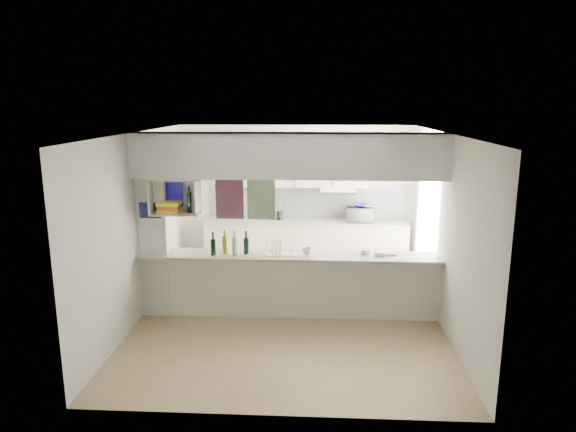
# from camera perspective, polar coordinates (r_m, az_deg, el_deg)

# --- Properties ---
(floor) EXTENTS (4.80, 4.80, 0.00)m
(floor) POSITION_cam_1_polar(r_m,az_deg,el_deg) (7.49, 0.08, -11.04)
(floor) COLOR #967F57
(floor) RESTS_ON ground
(ceiling) EXTENTS (4.80, 4.80, 0.00)m
(ceiling) POSITION_cam_1_polar(r_m,az_deg,el_deg) (6.88, 0.09, 9.23)
(ceiling) COLOR white
(ceiling) RESTS_ON wall_back
(wall_back) EXTENTS (4.20, 0.00, 4.20)m
(wall_back) POSITION_cam_1_polar(r_m,az_deg,el_deg) (9.42, 0.85, 2.16)
(wall_back) COLOR silver
(wall_back) RESTS_ON floor
(wall_left) EXTENTS (0.00, 4.80, 4.80)m
(wall_left) POSITION_cam_1_polar(r_m,az_deg,el_deg) (7.48, -16.20, -1.08)
(wall_left) COLOR silver
(wall_left) RESTS_ON floor
(wall_right) EXTENTS (0.00, 4.80, 4.80)m
(wall_right) POSITION_cam_1_polar(r_m,az_deg,el_deg) (7.28, 16.84, -1.50)
(wall_right) COLOR silver
(wall_right) RESTS_ON floor
(servery_partition) EXTENTS (4.20, 0.50, 2.60)m
(servery_partition) POSITION_cam_1_polar(r_m,az_deg,el_deg) (7.01, -1.33, 1.53)
(servery_partition) COLOR silver
(servery_partition) RESTS_ON floor
(cubby_shelf) EXTENTS (0.65, 0.35, 0.50)m
(cubby_shelf) POSITION_cam_1_polar(r_m,az_deg,el_deg) (7.18, -12.54, 1.91)
(cubby_shelf) COLOR white
(cubby_shelf) RESTS_ON bulkhead
(kitchen_run) EXTENTS (3.60, 0.63, 2.24)m
(kitchen_run) POSITION_cam_1_polar(r_m,az_deg,el_deg) (9.26, 1.76, -1.04)
(kitchen_run) COLOR beige
(kitchen_run) RESTS_ON floor
(microwave) EXTENTS (0.51, 0.38, 0.27)m
(microwave) POSITION_cam_1_polar(r_m,az_deg,el_deg) (9.19, 8.05, 0.21)
(microwave) COLOR white
(microwave) RESTS_ON bench_top
(bowl) EXTENTS (0.23, 0.23, 0.06)m
(bowl) POSITION_cam_1_polar(r_m,az_deg,el_deg) (9.14, 7.93, 1.18)
(bowl) COLOR #160D98
(bowl) RESTS_ON microwave
(dish_rack) EXTENTS (0.42, 0.33, 0.21)m
(dish_rack) POSITION_cam_1_polar(r_m,az_deg,el_deg) (7.20, -1.03, -3.53)
(dish_rack) COLOR silver
(dish_rack) RESTS_ON breakfast_bar
(cup) EXTENTS (0.15, 0.15, 0.10)m
(cup) POSITION_cam_1_polar(r_m,az_deg,el_deg) (7.10, 2.10, -3.93)
(cup) COLOR white
(cup) RESTS_ON dish_rack
(wine_bottles) EXTENTS (0.52, 0.15, 0.36)m
(wine_bottles) POSITION_cam_1_polar(r_m,az_deg,el_deg) (7.18, -6.48, -3.28)
(wine_bottles) COLOR black
(wine_bottles) RESTS_ON breakfast_bar
(plastic_tubs) EXTENTS (0.49, 0.21, 0.07)m
(plastic_tubs) POSITION_cam_1_polar(r_m,az_deg,el_deg) (7.25, 9.30, -4.04)
(plastic_tubs) COLOR silver
(plastic_tubs) RESTS_ON breakfast_bar
(utensil_jar) EXTENTS (0.11, 0.11, 0.16)m
(utensil_jar) POSITION_cam_1_polar(r_m,az_deg,el_deg) (9.25, -0.93, 0.06)
(utensil_jar) COLOR black
(utensil_jar) RESTS_ON bench_top
(knife_block) EXTENTS (0.12, 0.11, 0.19)m
(knife_block) POSITION_cam_1_polar(r_m,az_deg,el_deg) (9.29, -1.85, 0.21)
(knife_block) COLOR #56381D
(knife_block) RESTS_ON bench_top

